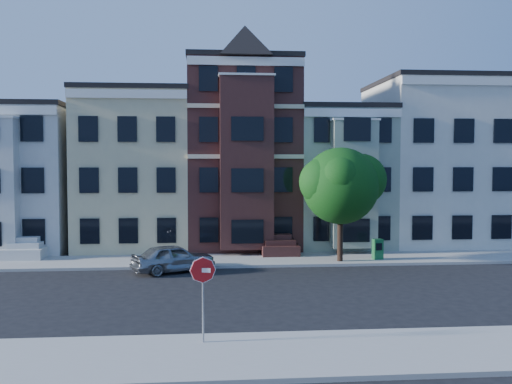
{
  "coord_description": "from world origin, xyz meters",
  "views": [
    {
      "loc": [
        -2.38,
        -24.13,
        5.66
      ],
      "look_at": [
        0.04,
        3.59,
        4.2
      ],
      "focal_mm": 40.0,
      "sensor_mm": 36.0,
      "label": 1
    }
  ],
  "objects": [
    {
      "name": "stop_sign",
      "position": [
        -2.5,
        -6.87,
        1.64
      ],
      "size": [
        0.82,
        0.26,
        2.97
      ],
      "primitive_type": null,
      "rotation": [
        0.0,
        0.0,
        -0.18
      ],
      "color": "#AE1214",
      "rests_on": "near_sidewalk"
    },
    {
      "name": "near_sidewalk",
      "position": [
        0.0,
        -8.0,
        0.07
      ],
      "size": [
        60.0,
        4.0,
        0.15
      ],
      "primitive_type": "cube",
      "color": "#9E9B93",
      "rests_on": "ground"
    },
    {
      "name": "house_white",
      "position": [
        -15.0,
        14.5,
        4.5
      ],
      "size": [
        8.0,
        9.0,
        9.0
      ],
      "primitive_type": "cube",
      "color": "silver",
      "rests_on": "ground"
    },
    {
      "name": "house_cream",
      "position": [
        13.5,
        14.5,
        5.5
      ],
      "size": [
        8.0,
        9.0,
        11.0
      ],
      "primitive_type": "cube",
      "color": "silver",
      "rests_on": "ground"
    },
    {
      "name": "house_yellow",
      "position": [
        -7.0,
        14.5,
        5.0
      ],
      "size": [
        7.0,
        9.0,
        10.0
      ],
      "primitive_type": "cube",
      "color": "beige",
      "rests_on": "ground"
    },
    {
      "name": "newspaper_box",
      "position": [
        7.31,
        7.3,
        0.72
      ],
      "size": [
        0.58,
        0.54,
        1.14
      ],
      "primitive_type": "cube",
      "rotation": [
        0.0,
        0.0,
        0.17
      ],
      "color": "#195D2F",
      "rests_on": "far_sidewalk"
    },
    {
      "name": "street_tree",
      "position": [
        5.02,
        6.86,
        4.06
      ],
      "size": [
        8.25,
        8.25,
        7.82
      ],
      "primitive_type": null,
      "rotation": [
        0.0,
        0.0,
        -0.27
      ],
      "color": "#135112",
      "rests_on": "far_sidewalk"
    },
    {
      "name": "house_brown",
      "position": [
        0.0,
        14.5,
        6.0
      ],
      "size": [
        7.0,
        9.0,
        12.0
      ],
      "primitive_type": "cube",
      "color": "#3E1D1A",
      "rests_on": "ground"
    },
    {
      "name": "house_green",
      "position": [
        6.5,
        14.5,
        4.5
      ],
      "size": [
        6.0,
        9.0,
        9.0
      ],
      "primitive_type": "cube",
      "color": "gray",
      "rests_on": "ground"
    },
    {
      "name": "far_sidewalk",
      "position": [
        0.0,
        8.0,
        0.07
      ],
      "size": [
        60.0,
        4.0,
        0.15
      ],
      "primitive_type": "cube",
      "color": "#9E9B93",
      "rests_on": "ground"
    },
    {
      "name": "parked_car",
      "position": [
        -4.09,
        5.2,
        0.73
      ],
      "size": [
        4.62,
        3.37,
        1.46
      ],
      "primitive_type": "imported",
      "rotation": [
        0.0,
        0.0,
        2.01
      ],
      "color": "#989B9E",
      "rests_on": "ground"
    },
    {
      "name": "ground",
      "position": [
        0.0,
        0.0,
        0.0
      ],
      "size": [
        120.0,
        120.0,
        0.0
      ],
      "primitive_type": "plane",
      "color": "black"
    }
  ]
}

